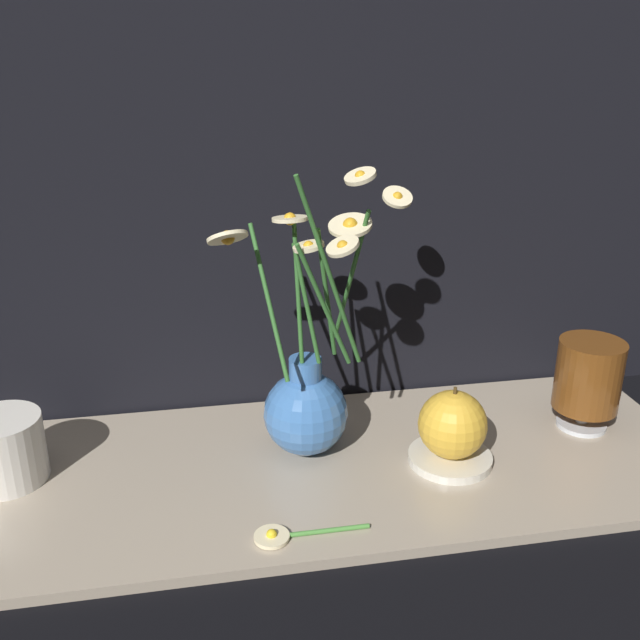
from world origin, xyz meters
The scene contains 8 objects.
ground_plane centered at (0.00, 0.00, 0.00)m, with size 6.00×6.00×0.00m, color black.
shelf centered at (0.00, 0.00, 0.01)m, with size 0.90×0.33×0.01m.
vase_with_flowers centered at (-0.02, 0.03, 0.08)m, with size 0.23×0.16×0.35m.
yellow_mug centered at (-0.36, 0.03, 0.05)m, with size 0.10×0.09×0.08m.
tea_glass centered at (0.34, 0.03, 0.08)m, with size 0.08×0.08×0.12m.
saucer_plate centered at (0.15, -0.02, 0.02)m, with size 0.10×0.10×0.01m.
orange_fruit centered at (0.15, -0.02, 0.06)m, with size 0.08×0.08×0.09m.
loose_daisy centered at (-0.06, -0.13, 0.02)m, with size 0.12×0.04×0.01m.
Camera 1 is at (-0.13, -0.70, 0.48)m, focal length 40.00 mm.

